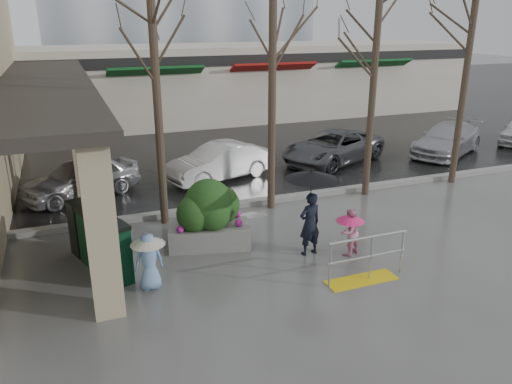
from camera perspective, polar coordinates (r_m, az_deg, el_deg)
ground at (r=11.54m, az=3.19°, el=-8.48°), size 120.00×120.00×0.00m
street_asphalt at (r=32.02m, az=-13.42°, el=9.05°), size 120.00×36.00×0.01m
curb at (r=14.92m, az=-3.13°, el=-1.56°), size 120.00×0.30×0.15m
canopy_slab at (r=17.37m, az=-23.36°, el=11.96°), size 2.80×18.00×0.25m
pillar_front at (r=9.50m, az=-17.31°, el=-4.02°), size 0.55×0.55×3.50m
pillar_back at (r=15.70m, az=-19.31°, el=4.84°), size 0.55×0.55×3.50m
storefront_row at (r=28.16m, az=-8.37°, el=12.17°), size 34.00×6.74×4.00m
handrail at (r=11.04m, az=12.35°, el=-8.08°), size 1.90×0.50×1.03m
tree_west at (r=13.08m, az=-11.72°, el=17.64°), size 3.20×3.20×6.80m
tree_midwest at (r=14.00m, az=1.94°, el=18.69°), size 3.20×3.20×7.00m
tree_mideast at (r=15.60m, az=13.65°, el=16.87°), size 3.20×3.20×6.50m
tree_east at (r=17.80m, az=23.60°, el=17.79°), size 3.20×3.20×7.20m
woman at (r=11.65m, az=6.26°, el=-1.17°), size 1.23×1.23×2.11m
child_pink at (r=12.01m, az=10.63°, el=-4.14°), size 0.68×0.68×1.15m
child_blue at (r=10.56m, az=-12.16°, el=-7.22°), size 0.72×0.72×1.23m
planter at (r=12.27m, az=-5.40°, el=-2.55°), size 2.15×1.43×1.73m
news_boxes at (r=11.74m, az=-17.57°, el=-5.27°), size 1.26×2.44×1.34m
car_a at (r=16.62m, az=-19.42°, el=1.56°), size 3.98×2.88×1.26m
car_b at (r=17.48m, az=-4.20°, el=3.46°), size 4.05×2.38×1.26m
car_c at (r=19.76m, az=8.81°, el=5.13°), size 4.99×3.70×1.26m
car_d at (r=22.27m, az=21.02°, el=5.66°), size 4.65×3.66×1.26m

